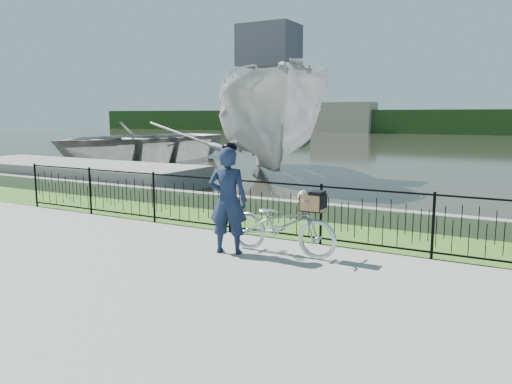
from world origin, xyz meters
The scene contains 12 objects.
ground centered at (0.00, 0.00, 0.00)m, with size 120.00×120.00×0.00m, color gray.
grass_strip centered at (0.00, 2.60, 0.00)m, with size 60.00×2.00×0.01m, color #3B6620.
water centered at (0.00, 33.00, 0.00)m, with size 120.00×120.00×0.00m, color black.
quay_wall centered at (0.00, 3.60, 0.20)m, with size 60.00×0.30×0.40m, color slate.
fence centered at (0.00, 1.60, 0.58)m, with size 14.00×0.06×1.15m, color black, non-canonical shape.
far_treeline centered at (0.00, 60.00, 1.50)m, with size 120.00×6.00×3.00m, color #234119.
far_building_left centered at (-18.00, 58.00, 2.00)m, with size 8.00×4.00×4.00m, color #9F917F.
dock centered at (-10.00, 5.50, 0.35)m, with size 10.00×3.00×0.70m, color slate.
bicycle_rig centered at (0.65, 0.68, 0.54)m, with size 2.01×0.70×1.18m.
cyclist centered at (-0.22, 0.29, 0.96)m, with size 0.79×0.63×1.95m.
boat_near centered at (-4.94, 10.90, 2.13)m, with size 9.17×10.97×5.87m.
boat_far centered at (-13.58, 12.84, 1.03)m, with size 8.44×10.85×2.06m.
Camera 1 is at (4.34, -6.95, 2.42)m, focal length 35.00 mm.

